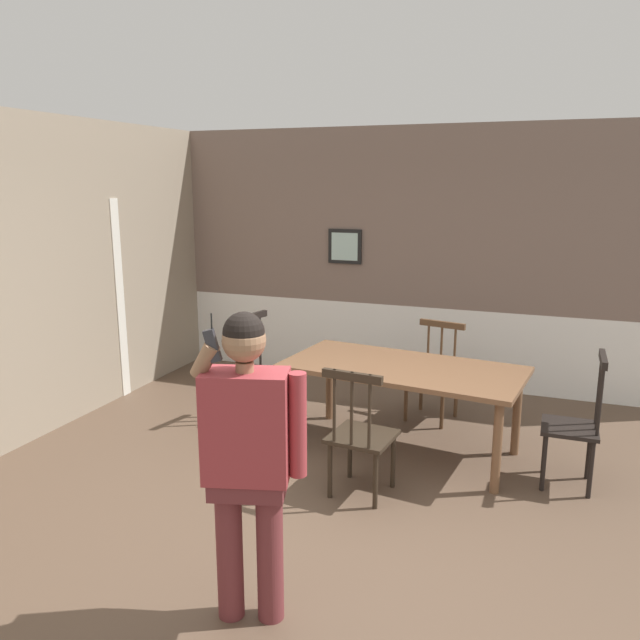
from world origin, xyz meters
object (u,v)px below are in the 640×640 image
at_px(chair_by_doorway, 575,425).
at_px(chair_opposite_corner, 360,434).
at_px(chair_near_window, 265,373).
at_px(chair_at_table_head, 434,371).
at_px(person_figure, 248,449).
at_px(dining_table, 403,375).

bearing_deg(chair_by_doorway, chair_opposite_corner, 115.76).
relative_size(chair_near_window, chair_by_doorway, 1.00).
distance_m(chair_at_table_head, person_figure, 3.26).
distance_m(chair_at_table_head, chair_opposite_corner, 1.74).
bearing_deg(chair_at_table_head, chair_opposite_corner, 94.65).
distance_m(chair_by_doorway, chair_at_table_head, 1.62).
relative_size(chair_at_table_head, person_figure, 0.56).
relative_size(dining_table, chair_by_doorway, 1.98).
height_order(chair_at_table_head, chair_opposite_corner, chair_opposite_corner).
relative_size(chair_by_doorway, chair_at_table_head, 1.12).
height_order(chair_by_doorway, chair_at_table_head, chair_by_doorway).
height_order(dining_table, person_figure, person_figure).
bearing_deg(person_figure, chair_opposite_corner, -111.72).
bearing_deg(chair_at_table_head, chair_by_doorway, 152.43).
relative_size(chair_near_window, chair_at_table_head, 1.12).
xyz_separation_m(dining_table, chair_at_table_head, (0.11, 0.86, -0.21)).
bearing_deg(chair_near_window, chair_at_table_head, 128.67).
bearing_deg(person_figure, chair_by_doorway, -142.58).
bearing_deg(dining_table, chair_opposite_corner, -96.98).
xyz_separation_m(dining_table, chair_by_doorway, (1.36, -0.16, -0.19)).
height_order(chair_near_window, chair_by_doorway, chair_near_window).
relative_size(dining_table, chair_at_table_head, 2.21).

